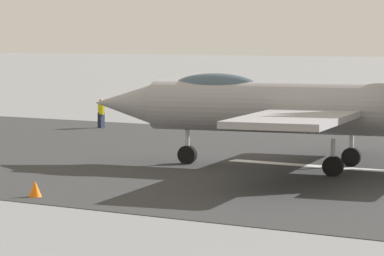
% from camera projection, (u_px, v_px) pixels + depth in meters
% --- Properties ---
extents(ground_plane, '(400.00, 400.00, 0.00)m').
position_uv_depth(ground_plane, '(321.00, 167.00, 41.44)').
color(ground_plane, slate).
extents(runway_strip, '(240.00, 26.00, 0.02)m').
position_uv_depth(runway_strip, '(321.00, 167.00, 41.43)').
color(runway_strip, '#2F3031').
rests_on(runway_strip, ground).
extents(fighter_jet, '(16.63, 15.24, 5.68)m').
position_uv_depth(fighter_jet, '(296.00, 106.00, 40.56)').
color(fighter_jet, gray).
rests_on(fighter_jet, ground).
extents(crew_person, '(0.55, 0.50, 1.66)m').
position_uv_depth(crew_person, '(101.00, 113.00, 58.72)').
color(crew_person, '#1E2338').
rests_on(crew_person, ground).
extents(marker_cone_mid, '(0.44, 0.44, 0.55)m').
position_uv_depth(marker_cone_mid, '(35.00, 189.00, 33.67)').
color(marker_cone_mid, orange).
rests_on(marker_cone_mid, ground).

